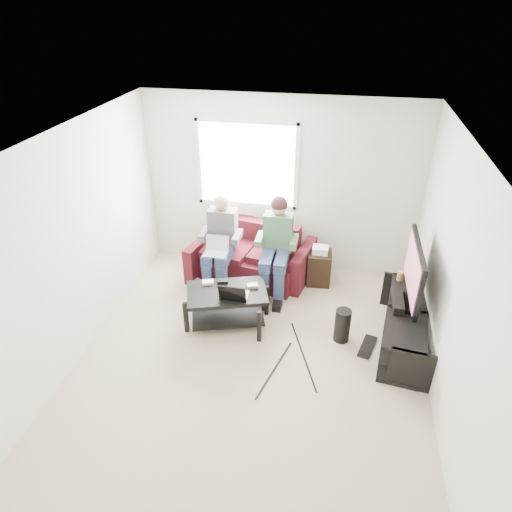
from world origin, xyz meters
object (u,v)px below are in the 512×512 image
object	(u,v)px
coffee_table	(227,299)
tv_stand	(404,328)
sofa	(252,258)
end_table	(319,267)
subwoofer	(342,325)
tv	(414,272)

from	to	relation	value
coffee_table	tv_stand	distance (m)	2.21
sofa	coffee_table	world-z (taller)	sofa
sofa	end_table	xyz separation A→B (m)	(1.00, -0.01, -0.03)
subwoofer	coffee_table	bearing A→B (deg)	177.80
coffee_table	tv	world-z (taller)	tv
coffee_table	tv_stand	world-z (taller)	tv_stand
tv_stand	tv	xyz separation A→B (m)	(-0.00, 0.10, 0.74)
coffee_table	tv_stand	bearing A→B (deg)	0.56
tv_stand	subwoofer	bearing A→B (deg)	-173.97
sofa	coffee_table	size ratio (longest dim) A/B	1.65
subwoofer	end_table	distance (m)	1.29
tv	end_table	xyz separation A→B (m)	(-1.11, 1.05, -0.70)
tv	end_table	world-z (taller)	tv
sofa	end_table	world-z (taller)	sofa
tv_stand	end_table	distance (m)	1.61
tv	subwoofer	size ratio (longest dim) A/B	2.50
tv_stand	tv	distance (m)	0.75
tv_stand	tv	size ratio (longest dim) A/B	1.46
tv_stand	end_table	bearing A→B (deg)	134.00
end_table	tv_stand	bearing A→B (deg)	-46.00
sofa	tv	world-z (taller)	tv
sofa	tv	bearing A→B (deg)	-26.70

